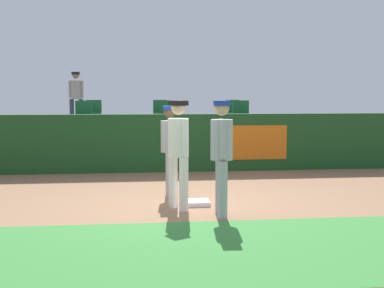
% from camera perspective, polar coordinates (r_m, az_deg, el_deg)
% --- Properties ---
extents(ground_plane, '(60.00, 60.00, 0.00)m').
position_cam_1_polar(ground_plane, '(8.86, -1.13, -7.07)').
color(ground_plane, '#936B4C').
extents(grass_foreground_strip, '(18.00, 2.80, 0.01)m').
position_cam_1_polar(grass_foreground_strip, '(6.34, 1.07, -12.27)').
color(grass_foreground_strip, '#388438').
rests_on(grass_foreground_strip, ground_plane).
extents(first_base, '(0.40, 0.40, 0.08)m').
position_cam_1_polar(first_base, '(8.82, 0.72, -6.87)').
color(first_base, white).
rests_on(first_base, ground_plane).
extents(player_fielder_home, '(0.48, 0.60, 1.87)m').
position_cam_1_polar(player_fielder_home, '(8.32, -1.62, -0.36)').
color(player_fielder_home, white).
rests_on(player_fielder_home, ground_plane).
extents(player_runner_visitor, '(0.34, 0.49, 1.76)m').
position_cam_1_polar(player_runner_visitor, '(9.45, -2.65, -0.01)').
color(player_runner_visitor, '#9EA3AD').
rests_on(player_runner_visitor, ground_plane).
extents(player_coach_visitor, '(0.37, 0.53, 1.88)m').
position_cam_1_polar(player_coach_visitor, '(7.87, 3.47, -0.66)').
color(player_coach_visitor, '#9EA3AD').
rests_on(player_coach_visitor, ground_plane).
extents(field_wall, '(18.00, 0.26, 1.48)m').
position_cam_1_polar(field_wall, '(12.54, -2.68, 0.13)').
color(field_wall, '#19471E').
rests_on(field_wall, ground_plane).
extents(bleacher_platform, '(18.00, 4.80, 0.97)m').
position_cam_1_polar(bleacher_platform, '(15.12, -3.34, 0.11)').
color(bleacher_platform, '#59595E').
rests_on(bleacher_platform, ground_plane).
extents(seat_front_right, '(0.48, 0.44, 0.84)m').
position_cam_1_polar(seat_front_right, '(14.22, 5.80, 3.61)').
color(seat_front_right, '#4C4C51').
rests_on(seat_front_right, bleacher_platform).
extents(seat_front_left, '(0.45, 0.44, 0.84)m').
position_cam_1_polar(seat_front_left, '(13.99, -12.59, 3.46)').
color(seat_front_left, '#4C4C51').
rests_on(seat_front_left, bleacher_platform).
extents(seat_back_right, '(0.46, 0.44, 0.84)m').
position_cam_1_polar(seat_back_right, '(16.01, 4.80, 3.84)').
color(seat_back_right, '#4C4C51').
rests_on(seat_back_right, bleacher_platform).
extents(seat_front_center, '(0.46, 0.44, 0.84)m').
position_cam_1_polar(seat_front_center, '(13.93, -2.79, 3.58)').
color(seat_front_center, '#4C4C51').
rests_on(seat_front_center, bleacher_platform).
extents(seat_back_left, '(0.48, 0.44, 0.84)m').
position_cam_1_polar(seat_back_left, '(15.77, -11.40, 3.73)').
color(seat_back_left, '#4C4C51').
rests_on(seat_back_left, bleacher_platform).
extents(seat_back_center, '(0.45, 0.44, 0.84)m').
position_cam_1_polar(seat_back_center, '(15.72, -3.72, 3.82)').
color(seat_back_center, '#4C4C51').
rests_on(seat_back_center, bleacher_platform).
extents(spectator_hooded, '(0.49, 0.36, 1.75)m').
position_cam_1_polar(spectator_hooded, '(16.74, -13.37, 5.66)').
color(spectator_hooded, '#33384C').
rests_on(spectator_hooded, bleacher_platform).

